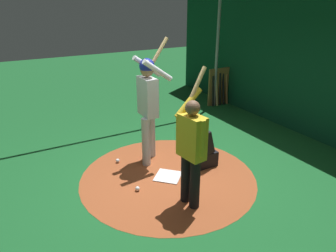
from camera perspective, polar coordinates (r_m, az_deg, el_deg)
The scene contains 11 objects.
ground_plane at distance 5.47m, azimuth 0.00°, elevation -9.25°, with size 26.10×26.10×0.00m, color #195B28.
dirt_circle at distance 5.47m, azimuth 0.00°, elevation -9.22°, with size 3.00×3.00×0.01m, color #9E4C28.
home_plate at distance 5.46m, azimuth 0.00°, elevation -9.14°, with size 0.42×0.42×0.01m, color white.
batter at distance 5.55m, azimuth -3.62°, elevation 4.75°, with size 0.68×0.49×2.24m.
catcher at distance 5.70m, azimuth 6.17°, elevation -3.87°, with size 0.58×0.40×0.92m.
visitor at distance 4.38m, azimuth 4.32°, elevation -3.82°, with size 0.55×0.53×2.00m.
back_wall at distance 7.29m, azimuth 26.24°, elevation 9.90°, with size 0.23×10.10×3.12m.
cage_frame at distance 4.68m, azimuth 0.00°, elevation 16.31°, with size 6.23×5.63×3.39m.
bat_rack at distance 9.18m, azimuth 10.19°, elevation 7.01°, with size 1.06×0.20×1.05m.
baseball_0 at distance 5.11m, azimuth -5.59°, elevation -11.31°, with size 0.07×0.07×0.07m, color white.
baseball_1 at distance 5.95m, azimuth -9.17°, elevation -6.26°, with size 0.07×0.07×0.07m, color white.
Camera 1 is at (2.28, 4.06, 2.86)m, focal length 33.39 mm.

